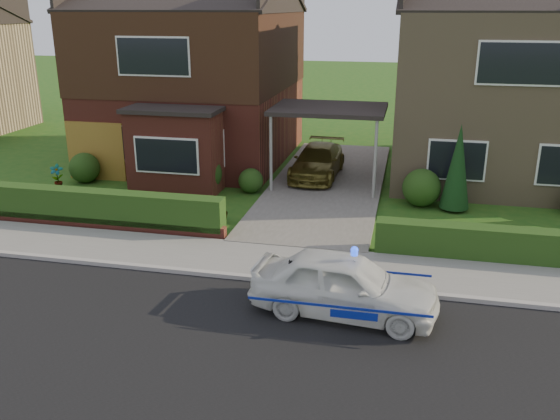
# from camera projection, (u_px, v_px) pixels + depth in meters

# --- Properties ---
(ground) EXTENTS (120.00, 120.00, 0.00)m
(ground) POSITION_uv_depth(u_px,v_px,m) (241.00, 356.00, 10.72)
(ground) COLOR #1D5015
(ground) RESTS_ON ground
(road) EXTENTS (60.00, 6.00, 0.02)m
(road) POSITION_uv_depth(u_px,v_px,m) (241.00, 356.00, 10.72)
(road) COLOR black
(road) RESTS_ON ground
(kerb) EXTENTS (60.00, 0.16, 0.12)m
(kerb) POSITION_uv_depth(u_px,v_px,m) (278.00, 281.00, 13.51)
(kerb) COLOR #9E9993
(kerb) RESTS_ON ground
(sidewalk) EXTENTS (60.00, 2.00, 0.10)m
(sidewalk) POSITION_uv_depth(u_px,v_px,m) (287.00, 263.00, 14.49)
(sidewalk) COLOR slate
(sidewalk) RESTS_ON ground
(driveway) EXTENTS (3.80, 12.00, 0.12)m
(driveway) POSITION_uv_depth(u_px,v_px,m) (327.00, 184.00, 20.85)
(driveway) COLOR #666059
(driveway) RESTS_ON ground
(house_left) EXTENTS (7.50, 9.53, 7.25)m
(house_left) POSITION_uv_depth(u_px,v_px,m) (196.00, 64.00, 23.48)
(house_left) COLOR maroon
(house_left) RESTS_ON ground
(house_right) EXTENTS (7.50, 8.06, 7.25)m
(house_right) POSITION_uv_depth(u_px,v_px,m) (502.00, 74.00, 21.25)
(house_right) COLOR #957D5B
(house_right) RESTS_ON ground
(carport_link) EXTENTS (3.80, 3.00, 2.77)m
(carport_link) POSITION_uv_depth(u_px,v_px,m) (329.00, 110.00, 19.96)
(carport_link) COLOR black
(carport_link) RESTS_ON ground
(garage_door) EXTENTS (2.20, 0.10, 2.10)m
(garage_door) POSITION_uv_depth(u_px,v_px,m) (96.00, 151.00, 21.25)
(garage_door) COLOR olive
(garage_door) RESTS_ON ground
(dwarf_wall) EXTENTS (7.70, 0.25, 0.36)m
(dwarf_wall) POSITION_uv_depth(u_px,v_px,m) (95.00, 223.00, 16.73)
(dwarf_wall) COLOR maroon
(dwarf_wall) RESTS_ON ground
(hedge_left) EXTENTS (7.50, 0.55, 0.90)m
(hedge_left) POSITION_uv_depth(u_px,v_px,m) (98.00, 227.00, 16.93)
(hedge_left) COLOR #143310
(hedge_left) RESTS_ON ground
(hedge_right) EXTENTS (7.50, 0.55, 0.80)m
(hedge_right) POSITION_uv_depth(u_px,v_px,m) (529.00, 265.00, 14.47)
(hedge_right) COLOR #143310
(hedge_right) RESTS_ON ground
(shrub_left_far) EXTENTS (1.08, 1.08, 1.08)m
(shrub_left_far) POSITION_uv_depth(u_px,v_px,m) (84.00, 168.00, 21.04)
(shrub_left_far) COLOR #143310
(shrub_left_far) RESTS_ON ground
(shrub_left_mid) EXTENTS (1.32, 1.32, 1.32)m
(shrub_left_mid) POSITION_uv_depth(u_px,v_px,m) (202.00, 173.00, 19.90)
(shrub_left_mid) COLOR #143310
(shrub_left_mid) RESTS_ON ground
(shrub_left_near) EXTENTS (0.84, 0.84, 0.84)m
(shrub_left_near) POSITION_uv_depth(u_px,v_px,m) (251.00, 181.00, 19.93)
(shrub_left_near) COLOR #143310
(shrub_left_near) RESTS_ON ground
(shrub_right_near) EXTENTS (1.20, 1.20, 1.20)m
(shrub_right_near) POSITION_uv_depth(u_px,v_px,m) (422.00, 188.00, 18.54)
(shrub_right_near) COLOR #143310
(shrub_right_near) RESTS_ON ground
(conifer_a) EXTENTS (0.90, 0.90, 2.60)m
(conifer_a) POSITION_uv_depth(u_px,v_px,m) (457.00, 170.00, 17.92)
(conifer_a) COLOR black
(conifer_a) RESTS_ON ground
(police_car) EXTENTS (3.49, 3.93, 1.46)m
(police_car) POSITION_uv_depth(u_px,v_px,m) (344.00, 285.00, 11.98)
(police_car) COLOR silver
(police_car) RESTS_ON ground
(driveway_car) EXTENTS (1.71, 3.91, 1.12)m
(driveway_car) POSITION_uv_depth(u_px,v_px,m) (318.00, 161.00, 21.38)
(driveway_car) COLOR brown
(driveway_car) RESTS_ON driveway
(potted_plant_a) EXTENTS (0.52, 0.43, 0.86)m
(potted_plant_a) POSITION_uv_depth(u_px,v_px,m) (57.00, 177.00, 20.31)
(potted_plant_a) COLOR gray
(potted_plant_a) RESTS_ON ground
(potted_plant_b) EXTENTS (0.49, 0.46, 0.71)m
(potted_plant_b) POSITION_uv_depth(u_px,v_px,m) (185.00, 210.00, 17.28)
(potted_plant_b) COLOR gray
(potted_plant_b) RESTS_ON ground
(potted_plant_c) EXTENTS (0.48, 0.48, 0.72)m
(potted_plant_c) POSITION_uv_depth(u_px,v_px,m) (221.00, 210.00, 17.22)
(potted_plant_c) COLOR gray
(potted_plant_c) RESTS_ON ground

